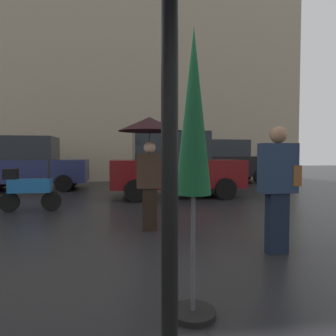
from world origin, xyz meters
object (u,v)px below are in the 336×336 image
pedestrian_with_umbrella (150,138)px  parked_car_right (222,161)px  pedestrian_with_bag (278,182)px  parked_car_distant (174,165)px  parked_car_left (28,163)px  folded_patio_umbrella_near (193,124)px  parked_scooter (28,188)px

pedestrian_with_umbrella → parked_car_right: size_ratio=0.44×
pedestrian_with_bag → parked_car_distant: size_ratio=0.42×
pedestrian_with_umbrella → parked_car_right: (4.28, 8.35, -0.63)m
parked_car_left → parked_car_right: parked_car_left is taller
folded_patio_umbrella_near → parked_car_right: folded_patio_umbrella_near is taller
parked_car_left → parked_car_right: (8.22, 1.45, 0.02)m
folded_patio_umbrella_near → parked_car_left: (-3.99, 9.82, -0.60)m
folded_patio_umbrella_near → parked_scooter: size_ratio=1.71×
parked_car_right → parked_car_distant: bearing=44.1°
pedestrian_with_bag → folded_patio_umbrella_near: bearing=105.4°
parked_scooter → parked_car_left: bearing=114.7°
folded_patio_umbrella_near → parked_scooter: folded_patio_umbrella_near is taller
pedestrian_with_umbrella → parked_car_left: bearing=154.2°
pedestrian_with_bag → parked_car_distant: 5.71m
parked_scooter → parked_car_right: bearing=50.6°
parked_scooter → parked_car_right: size_ratio=0.31×
parked_scooter → pedestrian_with_umbrella: bearing=-31.1°
folded_patio_umbrella_near → parked_car_right: size_ratio=0.52×
pedestrian_with_bag → pedestrian_with_umbrella: bearing=19.7°
pedestrian_with_umbrella → parked_scooter: pedestrian_with_umbrella is taller
pedestrian_with_bag → parked_car_left: parked_car_left is taller
pedestrian_with_bag → parked_car_left: (-5.54, 8.42, 0.02)m
pedestrian_with_umbrella → parked_car_distant: (1.20, 4.18, -0.62)m
parked_scooter → parked_car_left: parked_car_left is taller
pedestrian_with_bag → parked_scooter: bearing=21.7°
parked_scooter → parked_car_distant: bearing=35.8°
parked_car_left → parked_car_distant: bearing=-40.9°
parked_car_distant → pedestrian_with_umbrella: bearing=-99.2°
pedestrian_with_bag → parked_car_distant: parked_car_distant is taller
folded_patio_umbrella_near → pedestrian_with_bag: bearing=42.1°
pedestrian_with_bag → parked_car_distant: (-0.40, 5.70, 0.04)m
parked_car_left → folded_patio_umbrella_near: bearing=-80.9°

